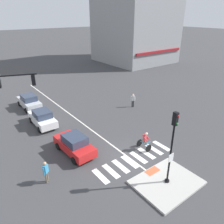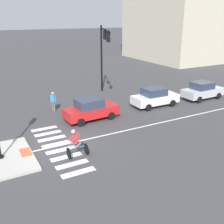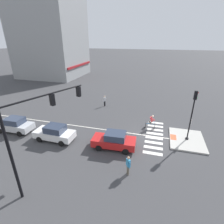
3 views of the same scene
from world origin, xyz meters
TOP-DOWN VIEW (x-y plane):
  - ground_plane at (0.00, 0.00)m, footprint 300.00×300.00m
  - traffic_island at (0.00, -3.43)m, footprint 4.30×3.36m
  - tactile_pad_front at (0.00, -2.10)m, footprint 1.10×0.60m
  - signal_pole at (0.00, -3.44)m, footprint 0.44×0.38m
  - crosswalk_stripe_a at (-3.19, -0.17)m, footprint 0.44×1.80m
  - crosswalk_stripe_b at (-2.28, -0.17)m, footprint 0.44×1.80m
  - crosswalk_stripe_c at (-1.37, -0.17)m, footprint 0.44×1.80m
  - crosswalk_stripe_d at (-0.46, -0.17)m, footprint 0.44×1.80m
  - crosswalk_stripe_e at (0.46, -0.17)m, footprint 0.44×1.80m
  - crosswalk_stripe_f at (1.37, -0.17)m, footprint 0.44×1.80m
  - crosswalk_stripe_g at (2.28, -0.17)m, footprint 0.44×1.80m
  - crosswalk_stripe_h at (3.19, -0.17)m, footprint 0.44×1.80m
  - lane_centre_line at (-0.18, 10.00)m, footprint 0.14×28.00m
  - building_corner_right at (25.66, 28.20)m, footprint 14.73×15.52m
  - car_red_westbound_near at (-3.27, 3.46)m, footprint 2.03×4.19m
  - car_white_westbound_far at (-3.57, 9.70)m, footprint 1.89×4.12m
  - car_silver_westbound_distant at (-3.20, 15.01)m, footprint 1.91×4.13m
  - cyclist at (1.63, 0.36)m, footprint 0.69×1.11m
  - pedestrian_at_curb_left at (-6.40, 1.53)m, footprint 0.46×0.39m
  - pedestrian_waiting_far_side at (6.92, 7.71)m, footprint 0.49×0.37m

SIDE VIEW (x-z plane):
  - ground_plane at x=0.00m, z-range 0.00..0.00m
  - crosswalk_stripe_a at x=-3.19m, z-range 0.00..0.01m
  - crosswalk_stripe_b at x=-2.28m, z-range 0.00..0.01m
  - crosswalk_stripe_c at x=-1.37m, z-range 0.00..0.01m
  - crosswalk_stripe_d at x=-0.46m, z-range 0.00..0.01m
  - crosswalk_stripe_e at x=0.46m, z-range 0.00..0.01m
  - crosswalk_stripe_f at x=1.37m, z-range 0.00..0.01m
  - crosswalk_stripe_g at x=2.28m, z-range 0.00..0.01m
  - crosswalk_stripe_h at x=3.19m, z-range 0.00..0.01m
  - lane_centre_line at x=-0.18m, z-range 0.00..0.01m
  - traffic_island at x=0.00m, z-range 0.00..0.15m
  - tactile_pad_front at x=0.00m, z-range 0.15..0.16m
  - car_red_westbound_near at x=-3.27m, z-range -0.01..1.63m
  - car_white_westbound_far at x=-3.57m, z-range -0.01..1.63m
  - car_silver_westbound_distant at x=-3.20m, z-range -0.01..1.63m
  - cyclist at x=1.63m, z-range 0.03..1.71m
  - pedestrian_at_curb_left at x=-6.40m, z-range 0.15..1.82m
  - pedestrian_waiting_far_side at x=6.92m, z-range 0.15..1.82m
  - signal_pole at x=0.00m, z-range 0.67..5.81m
  - building_corner_right at x=25.66m, z-range 0.02..20.14m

